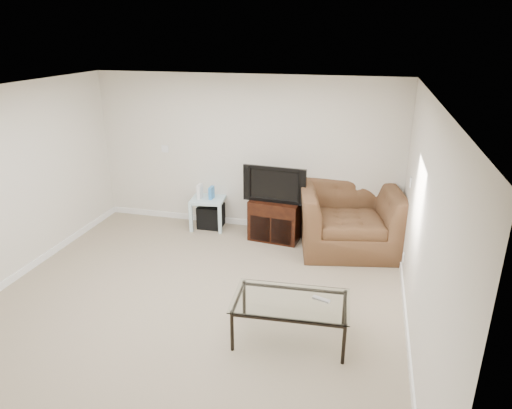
% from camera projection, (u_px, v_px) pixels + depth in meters
% --- Properties ---
extents(floor, '(5.00, 5.00, 0.00)m').
position_uv_depth(floor, '(192.00, 304.00, 5.53)').
color(floor, tan).
rests_on(floor, ground).
extents(ceiling, '(5.00, 5.00, 0.00)m').
position_uv_depth(ceiling, '(180.00, 94.00, 4.64)').
color(ceiling, white).
rests_on(ceiling, ground).
extents(wall_back, '(5.00, 0.02, 2.50)m').
position_uv_depth(wall_back, '(246.00, 154.00, 7.35)').
color(wall_back, silver).
rests_on(wall_back, ground).
extents(wall_right, '(0.02, 5.00, 2.50)m').
position_uv_depth(wall_right, '(422.00, 231.00, 4.51)').
color(wall_right, silver).
rests_on(wall_right, ground).
extents(plate_back, '(0.12, 0.02, 0.12)m').
position_uv_depth(plate_back, '(165.00, 149.00, 7.66)').
color(plate_back, white).
rests_on(plate_back, wall_back).
extents(plate_right_switch, '(0.02, 0.09, 0.13)m').
position_uv_depth(plate_right_switch, '(411.00, 182.00, 5.97)').
color(plate_right_switch, white).
rests_on(plate_right_switch, wall_right).
extents(plate_right_outlet, '(0.02, 0.08, 0.12)m').
position_uv_depth(plate_right_outlet, '(403.00, 257.00, 6.03)').
color(plate_right_outlet, white).
rests_on(plate_right_outlet, wall_right).
extents(tv_stand, '(0.83, 0.62, 0.65)m').
position_uv_depth(tv_stand, '(276.00, 219.00, 7.21)').
color(tv_stand, black).
rests_on(tv_stand, floor).
extents(dvd_player, '(0.48, 0.36, 0.06)m').
position_uv_depth(dvd_player, '(275.00, 207.00, 7.09)').
color(dvd_player, black).
rests_on(dvd_player, tv_stand).
extents(television, '(0.92, 0.25, 0.57)m').
position_uv_depth(television, '(276.00, 183.00, 6.96)').
color(television, black).
rests_on(television, tv_stand).
extents(side_table, '(0.59, 0.59, 0.52)m').
position_uv_depth(side_table, '(209.00, 212.00, 7.64)').
color(side_table, silver).
rests_on(side_table, floor).
extents(subwoofer, '(0.39, 0.39, 0.39)m').
position_uv_depth(subwoofer, '(211.00, 216.00, 7.68)').
color(subwoofer, black).
rests_on(subwoofer, floor).
extents(game_console, '(0.06, 0.17, 0.24)m').
position_uv_depth(game_console, '(200.00, 191.00, 7.50)').
color(game_console, white).
rests_on(game_console, side_table).
extents(game_case, '(0.06, 0.15, 0.20)m').
position_uv_depth(game_case, '(211.00, 193.00, 7.48)').
color(game_case, '#337FCC').
rests_on(game_case, side_table).
extents(recliner, '(1.61, 1.21, 1.27)m').
position_uv_depth(recliner, '(350.00, 208.00, 6.77)').
color(recliner, '#513C1D').
rests_on(recliner, floor).
extents(coffee_table, '(1.25, 0.76, 0.47)m').
position_uv_depth(coffee_table, '(290.00, 320.00, 4.83)').
color(coffee_table, black).
rests_on(coffee_table, floor).
extents(remote, '(0.20, 0.11, 0.02)m').
position_uv_depth(remote, '(321.00, 299.00, 4.75)').
color(remote, '#B2B2B7').
rests_on(remote, coffee_table).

